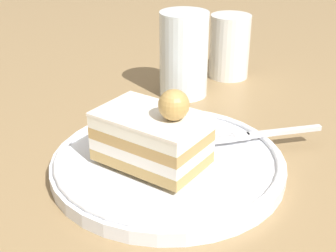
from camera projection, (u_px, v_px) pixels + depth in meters
The scene contains 6 objects.
ground_plane at pixel (152, 177), 0.46m from camera, with size 2.40×2.40×0.00m, color #8F724B.
dessert_plate at pixel (168, 162), 0.46m from camera, with size 0.23×0.23×0.02m.
cake_slice at pixel (158, 136), 0.44m from camera, with size 0.09×0.11×0.08m.
fork at pixel (262, 134), 0.49m from camera, with size 0.07×0.11×0.00m.
drink_glass_near at pixel (229, 50), 0.68m from camera, with size 0.06×0.06×0.09m.
drink_glass_far at pixel (184, 60), 0.62m from camera, with size 0.06×0.06×0.11m.
Camera 1 is at (0.37, 0.12, 0.25)m, focal length 51.33 mm.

